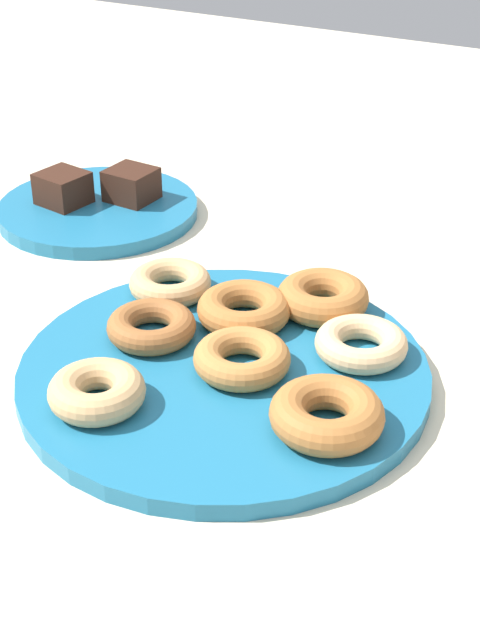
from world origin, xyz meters
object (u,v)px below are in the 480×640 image
at_px(donut_6, 97,391).
at_px(cake_plate, 98,210).
at_px(donut_3, 327,414).
at_px(donut_4, 239,361).
at_px(donut_1, 361,344).
at_px(donut_7, 170,283).
at_px(donut_0, 323,297).
at_px(donut_plate, 224,373).
at_px(brownie_far, 131,185).
at_px(donut_2, 244,309).
at_px(brownie_near, 63,188).
at_px(donut_5, 151,326).

relative_size(donut_6, cake_plate, 0.34).
relative_size(donut_3, donut_4, 1.08).
relative_size(donut_3, donut_6, 1.14).
bearing_deg(donut_4, donut_1, 43.37).
height_order(donut_4, donut_7, donut_4).
relative_size(donut_7, cake_plate, 0.34).
bearing_deg(donut_0, donut_4, -98.36).
height_order(donut_plate, brownie_far, brownie_far).
bearing_deg(donut_2, donut_1, -0.94).
height_order(donut_7, brownie_near, brownie_near).
bearing_deg(donut_0, donut_6, -113.61).
xyz_separation_m(donut_3, donut_7, (-0.22, 0.13, -0.00)).
relative_size(donut_2, donut_6, 1.10).
bearing_deg(donut_2, donut_0, 43.52).
distance_m(donut_1, donut_6, 0.23).
bearing_deg(brownie_far, donut_5, -52.95).
height_order(donut_3, donut_4, donut_3).
height_order(donut_2, brownie_far, brownie_far).
height_order(donut_7, cake_plate, donut_7).
distance_m(cake_plate, brownie_near, 0.05).
bearing_deg(donut_5, donut_1, 19.24).
bearing_deg(donut_5, brownie_near, 141.21).
bearing_deg(donut_1, donut_5, -160.76).
bearing_deg(cake_plate, donut_5, -45.38).
relative_size(donut_6, brownie_near, 1.50).
relative_size(donut_1, cake_plate, 0.35).
bearing_deg(donut_1, donut_6, -133.14).
bearing_deg(donut_5, brownie_far, 127.05).
xyz_separation_m(donut_6, donut_7, (-0.05, 0.19, -0.00)).
relative_size(donut_1, donut_3, 0.90).
height_order(donut_1, donut_7, same).
bearing_deg(donut_7, donut_plate, -38.79).
relative_size(donut_6, brownie_far, 1.50).
bearing_deg(donut_plate, donut_6, -121.75).
bearing_deg(brownie_far, donut_3, -38.22).
distance_m(donut_1, donut_5, 0.19).
relative_size(donut_3, brownie_far, 1.71).
height_order(donut_6, brownie_far, brownie_far).
distance_m(donut_3, cake_plate, 0.50).
xyz_separation_m(donut_0, donut_5, (-0.12, -0.12, -0.00)).
distance_m(donut_6, cake_plate, 0.41).
height_order(cake_plate, brownie_near, brownie_near).
height_order(donut_6, brownie_near, brownie_near).
distance_m(donut_plate, donut_1, 0.12).
height_order(brownie_near, brownie_far, same).
relative_size(donut_0, brownie_near, 1.65).
height_order(donut_2, donut_3, donut_3).
xyz_separation_m(donut_1, cake_plate, (-0.40, 0.16, -0.02)).
bearing_deg(donut_7, donut_4, -36.08).
xyz_separation_m(donut_2, donut_5, (-0.06, -0.06, -0.00)).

